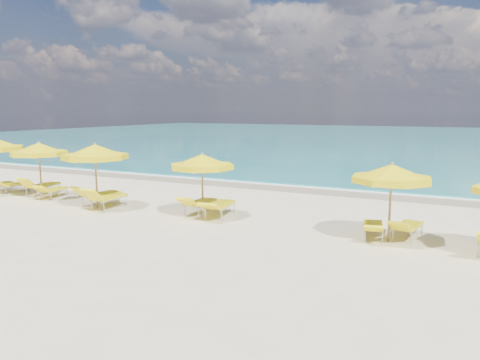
% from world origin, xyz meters
% --- Properties ---
extents(ground_plane, '(120.00, 120.00, 0.00)m').
position_xyz_m(ground_plane, '(0.00, 0.00, 0.00)').
color(ground_plane, beige).
extents(ocean, '(120.00, 80.00, 0.30)m').
position_xyz_m(ocean, '(0.00, 48.00, 0.00)').
color(ocean, '#157579').
rests_on(ocean, ground).
extents(wet_sand_band, '(120.00, 2.60, 0.01)m').
position_xyz_m(wet_sand_band, '(0.00, 7.40, 0.00)').
color(wet_sand_band, tan).
rests_on(wet_sand_band, ground).
extents(foam_line, '(120.00, 1.20, 0.03)m').
position_xyz_m(foam_line, '(0.00, 8.20, 0.00)').
color(foam_line, white).
rests_on(foam_line, ground).
extents(whitecap_near, '(14.00, 0.36, 0.05)m').
position_xyz_m(whitecap_near, '(-6.00, 17.00, 0.00)').
color(whitecap_near, white).
rests_on(whitecap_near, ground).
extents(whitecap_far, '(18.00, 0.30, 0.05)m').
position_xyz_m(whitecap_far, '(8.00, 24.00, 0.00)').
color(whitecap_far, white).
rests_on(whitecap_far, ground).
extents(umbrella_2, '(2.72, 2.72, 2.43)m').
position_xyz_m(umbrella_2, '(-9.01, 0.26, 2.07)').
color(umbrella_2, '#9A794D').
rests_on(umbrella_2, ground).
extents(umbrella_3, '(2.52, 2.52, 2.53)m').
position_xyz_m(umbrella_3, '(-5.24, -0.37, 2.16)').
color(umbrella_3, '#9A794D').
rests_on(umbrella_3, ground).
extents(umbrella_4, '(2.78, 2.78, 2.30)m').
position_xyz_m(umbrella_4, '(-0.81, 0.15, 1.96)').
color(umbrella_4, '#9A794D').
rests_on(umbrella_4, ground).
extents(umbrella_5, '(2.84, 2.84, 2.32)m').
position_xyz_m(umbrella_5, '(5.61, -0.12, 1.98)').
color(umbrella_5, '#9A794D').
rests_on(umbrella_5, ground).
extents(lounger_1_right, '(0.86, 1.84, 0.81)m').
position_xyz_m(lounger_1_right, '(-11.12, 0.58, 0.22)').
color(lounger_1_right, '#A5A8AD').
rests_on(lounger_1_right, ground).
extents(lounger_2_left, '(0.88, 2.05, 0.93)m').
position_xyz_m(lounger_2_left, '(-9.48, 0.71, 0.25)').
color(lounger_2_left, '#A5A8AD').
rests_on(lounger_2_left, ground).
extents(lounger_2_right, '(0.87, 1.78, 0.70)m').
position_xyz_m(lounger_2_right, '(-8.47, 0.43, 0.21)').
color(lounger_2_right, '#A5A8AD').
rests_on(lounger_2_right, ground).
extents(lounger_3_left, '(1.01, 2.07, 0.91)m').
position_xyz_m(lounger_3_left, '(-5.62, 0.19, 0.25)').
color(lounger_3_left, '#A5A8AD').
rests_on(lounger_3_left, ground).
extents(lounger_3_right, '(0.75, 1.99, 0.95)m').
position_xyz_m(lounger_3_right, '(-4.86, -0.18, 0.25)').
color(lounger_3_right, '#A5A8AD').
rests_on(lounger_3_right, ground).
extents(lounger_4_left, '(0.68, 1.96, 0.80)m').
position_xyz_m(lounger_4_left, '(-1.21, 0.62, 0.23)').
color(lounger_4_left, '#A5A8AD').
rests_on(lounger_4_left, ground).
extents(lounger_4_right, '(0.94, 2.16, 0.75)m').
position_xyz_m(lounger_4_right, '(-0.31, 0.50, 0.24)').
color(lounger_4_right, '#A5A8AD').
rests_on(lounger_4_right, ground).
extents(lounger_5_left, '(0.90, 1.84, 0.65)m').
position_xyz_m(lounger_5_left, '(5.13, 0.08, 0.21)').
color(lounger_5_left, '#A5A8AD').
rests_on(lounger_5_left, ground).
extents(lounger_5_right, '(0.84, 1.87, 0.73)m').
position_xyz_m(lounger_5_right, '(6.06, 0.48, 0.22)').
color(lounger_5_right, '#A5A8AD').
rests_on(lounger_5_right, ground).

